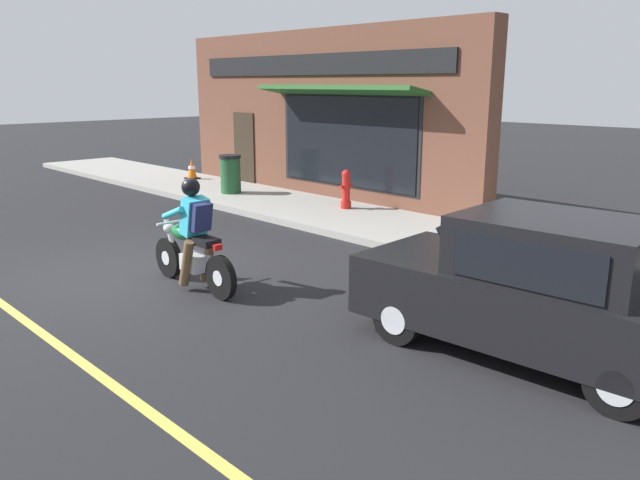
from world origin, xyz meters
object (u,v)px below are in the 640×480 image
Objects in this scene: motorcycle_with_rider at (193,243)px; trash_bin at (230,174)px; traffic_cone at (192,169)px; car_hatchback at (535,289)px; fire_hydrant at (346,190)px.

motorcycle_with_rider is 2.06× the size of trash_bin.
motorcycle_with_rider is 9.95m from traffic_cone.
fire_hydrant is (4.02, 6.65, -0.19)m from car_hatchback.
car_hatchback is at bearing -107.10° from traffic_cone.
car_hatchback is 3.95× the size of trash_bin.
traffic_cone is at bearing 90.42° from fire_hydrant.
motorcycle_with_rider reaches higher than fire_hydrant.
trash_bin is at bearing -102.38° from traffic_cone.
fire_hydrant reaches higher than traffic_cone.
fire_hydrant is 0.90× the size of trash_bin.
traffic_cone is (0.61, 2.78, -0.20)m from trash_bin.
car_hatchback is 6.46× the size of traffic_cone.
car_hatchback is 10.69m from trash_bin.
fire_hydrant is at bearing 58.83° from car_hatchback.
trash_bin is 2.85m from traffic_cone.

